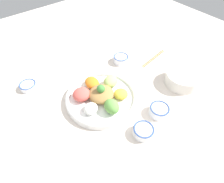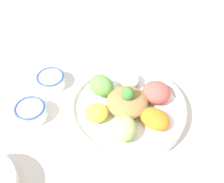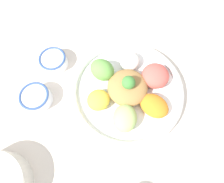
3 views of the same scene
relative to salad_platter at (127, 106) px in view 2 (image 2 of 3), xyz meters
The scene contains 4 objects.
ground_plane 0.05m from the salad_platter, 133.18° to the left, with size 2.40×2.40×0.00m, color silver.
salad_platter is the anchor object (origin of this frame).
sauce_bowl_red 0.28m from the salad_platter, 124.25° to the left, with size 0.09×0.09×0.04m.
sauce_bowl_dark 0.26m from the salad_platter, 94.74° to the left, with size 0.09×0.09×0.04m.
Camera 2 is at (-0.49, -0.28, 0.73)m, focal length 50.00 mm.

